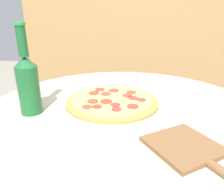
# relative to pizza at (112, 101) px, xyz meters

# --- Properties ---
(table) EXTENTS (1.01, 1.01, 0.75)m
(table) POSITION_rel_pizza_xyz_m (0.05, -0.03, -0.21)
(table) COLOR #B2A893
(table) RESTS_ON ground_plane
(fence_panel) EXTENTS (1.76, 0.04, 1.57)m
(fence_panel) POSITION_rel_pizza_xyz_m (0.05, 0.92, 0.02)
(fence_panel) COLOR olive
(fence_panel) RESTS_ON ground_plane
(pizza) EXTENTS (0.35, 0.35, 0.02)m
(pizza) POSITION_rel_pizza_xyz_m (0.00, 0.00, 0.00)
(pizza) COLOR #B77F3D
(pizza) RESTS_ON table
(beer_bottle) EXTENTS (0.07, 0.07, 0.29)m
(beer_bottle) POSITION_rel_pizza_xyz_m (-0.26, -0.13, 0.10)
(beer_bottle) COLOR #195628
(beer_bottle) RESTS_ON table
(pizza_paddle) EXTENTS (0.25, 0.30, 0.02)m
(pizza_paddle) POSITION_rel_pizza_xyz_m (0.24, -0.28, -0.00)
(pizza_paddle) COLOR brown
(pizza_paddle) RESTS_ON table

